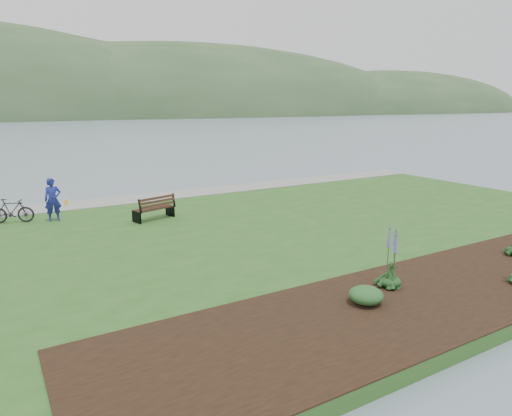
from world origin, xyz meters
The scene contains 11 objects.
ground centered at (0.00, 0.00, 0.00)m, with size 600.00×600.00×0.00m, color slate.
lawn centered at (0.00, -2.00, 0.20)m, with size 34.00×20.00×0.40m, color #26531D.
shoreline_path centered at (0.00, 6.90, 0.42)m, with size 34.00×2.20×0.03m, color gray.
garden_bed centered at (3.00, -9.80, 0.42)m, with size 24.00×4.40×0.04m, color black.
far_hillside centered at (20.00, 170.00, 0.00)m, with size 580.00×80.00×38.00m, color #32512D, non-canonical shape.
park_bench centered at (-3.25, 1.92, 0.96)m, with size 1.96×1.21×1.13m.
person centered at (-7.16, 4.04, 1.52)m, with size 0.82×0.56×2.25m, color navy.
bicycle_b centered at (-8.77, 4.61, 0.94)m, with size 1.78×0.51×1.07m, color black.
pannier centered at (-6.21, 7.20, 0.53)m, with size 0.16×0.25×0.27m, color yellow.
echium_4 centered at (-0.06, -8.93, 1.23)m, with size 0.62×0.62×2.09m.
shrub_0 centered at (-1.43, -9.41, 0.66)m, with size 0.89×0.89×0.45m, color #1E4C21.
Camera 1 is at (-9.46, -17.38, 5.50)m, focal length 32.00 mm.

